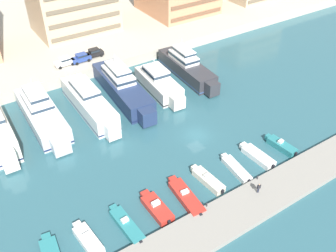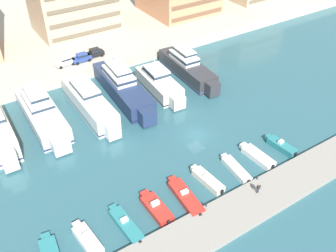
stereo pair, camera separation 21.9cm
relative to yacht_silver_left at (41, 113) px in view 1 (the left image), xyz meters
The scene contains 22 objects.
ground_plane 26.90m from the yacht_silver_left, 41.15° to the right, with size 400.00×400.00×0.00m, color #2D5B66.
quay_promenade 48.90m from the yacht_silver_left, 65.60° to the left, with size 180.00×70.00×2.25m, color #BCB29E.
pier_dock 39.48m from the yacht_silver_left, 59.20° to the right, with size 120.00×5.92×0.73m, color gray.
yacht_silver_left is the anchor object (origin of this frame).
yacht_white_mid_left 8.36m from the yacht_silver_left, 10.79° to the right, with size 4.35×19.71×6.72m.
yacht_navy_center_left 15.64m from the yacht_silver_left, ahead, with size 6.27×22.30×7.59m.
yacht_ivory_center 22.58m from the yacht_silver_left, ahead, with size 5.44×15.45×6.29m.
yacht_charcoal_center_right 30.59m from the yacht_silver_left, ahead, with size 5.26×19.37×7.33m.
motorboat_white_left 27.55m from the yacht_silver_left, 97.37° to the right, with size 2.23×6.10×1.50m.
motorboat_teal_mid_left 27.85m from the yacht_silver_left, 86.88° to the right, with size 2.02×7.29×1.29m.
motorboat_red_center_left 28.27m from the yacht_silver_left, 77.40° to the right, with size 2.18×6.44×1.49m.
motorboat_red_center 30.06m from the yacht_silver_left, 69.43° to the right, with size 2.55×8.02×1.36m.
motorboat_cream_center_right 31.13m from the yacht_silver_left, 61.07° to the right, with size 2.04×6.48×1.35m.
motorboat_white_mid_right 34.19m from the yacht_silver_left, 54.03° to the right, with size 2.19×6.72×0.86m.
motorboat_white_right 36.91m from the yacht_silver_left, 47.91° to the right, with size 2.23×6.72×0.89m.
motorboat_teal_far_right 40.53m from the yacht_silver_left, 43.11° to the right, with size 2.04×5.97×1.45m.
car_white_far_left 16.71m from the yacht_silver_left, 55.03° to the left, with size 4.18×2.09×1.80m.
car_blue_left 18.74m from the yacht_silver_left, 45.65° to the left, with size 4.16×2.04×1.80m.
car_black_mid_left 21.51m from the yacht_silver_left, 40.77° to the left, with size 4.10×1.92×1.80m.
pedestrian_near_edge 38.25m from the yacht_silver_left, 59.92° to the right, with size 0.62×0.34×1.66m.
bollard_west 33.33m from the yacht_silver_left, 69.31° to the right, with size 0.20×0.20×0.61m.
bollard_west_mid 37.57m from the yacht_silver_left, 56.10° to the right, with size 0.20×0.20×0.61m.
Camera 1 is at (-30.81, -38.26, 39.26)m, focal length 40.00 mm.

